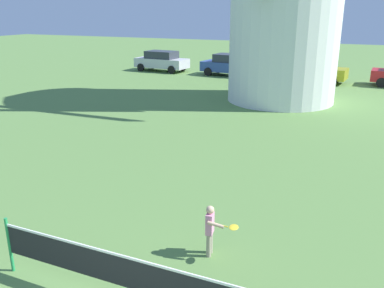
{
  "coord_description": "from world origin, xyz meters",
  "views": [
    {
      "loc": [
        3.07,
        -2.69,
        4.67
      ],
      "look_at": [
        0.13,
        3.98,
        2.27
      ],
      "focal_mm": 38.42,
      "sensor_mm": 36.0,
      "label": 1
    }
  ],
  "objects_px": {
    "player_far": "(211,228)",
    "parked_car_mustard": "(312,70)",
    "parked_car_silver": "(162,61)",
    "tennis_net": "(141,276)",
    "parked_car_blue": "(232,65)"
  },
  "relations": [
    {
      "from": "tennis_net",
      "to": "parked_car_silver",
      "type": "xyz_separation_m",
      "value": [
        -12.37,
        24.19,
        0.12
      ]
    },
    {
      "from": "parked_car_blue",
      "to": "parked_car_mustard",
      "type": "relative_size",
      "value": 1.02
    },
    {
      "from": "player_far",
      "to": "parked_car_mustard",
      "type": "relative_size",
      "value": 0.24
    },
    {
      "from": "player_far",
      "to": "parked_car_silver",
      "type": "xyz_separation_m",
      "value": [
        -12.78,
        22.21,
        0.2
      ]
    },
    {
      "from": "parked_car_silver",
      "to": "parked_car_blue",
      "type": "bearing_deg",
      "value": -0.89
    },
    {
      "from": "parked_car_blue",
      "to": "tennis_net",
      "type": "bearing_deg",
      "value": -74.8
    },
    {
      "from": "tennis_net",
      "to": "parked_car_silver",
      "type": "bearing_deg",
      "value": 117.07
    },
    {
      "from": "player_far",
      "to": "parked_car_silver",
      "type": "bearing_deg",
      "value": 119.92
    },
    {
      "from": "tennis_net",
      "to": "parked_car_mustard",
      "type": "bearing_deg",
      "value": 91.91
    },
    {
      "from": "parked_car_silver",
      "to": "parked_car_mustard",
      "type": "relative_size",
      "value": 0.95
    },
    {
      "from": "parked_car_silver",
      "to": "parked_car_mustard",
      "type": "xyz_separation_m",
      "value": [
        11.57,
        -0.47,
        0.0
      ]
    },
    {
      "from": "player_far",
      "to": "parked_car_mustard",
      "type": "height_order",
      "value": "parked_car_mustard"
    },
    {
      "from": "player_far",
      "to": "parked_car_blue",
      "type": "distance_m",
      "value": 23.2
    },
    {
      "from": "parked_car_silver",
      "to": "parked_car_blue",
      "type": "xyz_separation_m",
      "value": [
        5.82,
        -0.09,
        0.0
      ]
    },
    {
      "from": "parked_car_silver",
      "to": "parked_car_blue",
      "type": "height_order",
      "value": "same"
    }
  ]
}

